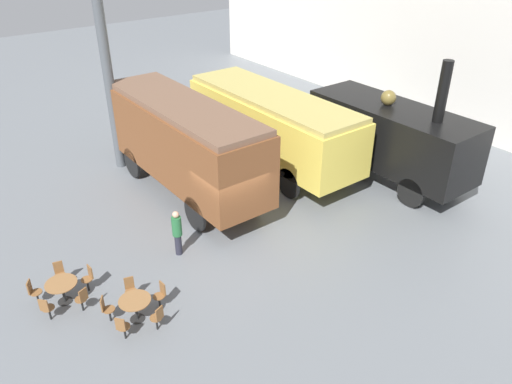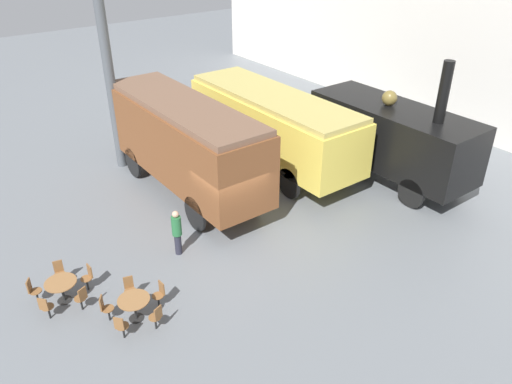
{
  "view_description": "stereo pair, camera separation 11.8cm",
  "coord_description": "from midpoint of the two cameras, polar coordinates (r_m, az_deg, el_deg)",
  "views": [
    {
      "loc": [
        12.55,
        -8.49,
        10.5
      ],
      "look_at": [
        0.1,
        1.0,
        1.6
      ],
      "focal_mm": 35.0,
      "sensor_mm": 36.0,
      "label": 1
    },
    {
      "loc": [
        12.62,
        -8.4,
        10.5
      ],
      "look_at": [
        0.1,
        1.0,
        1.6
      ],
      "focal_mm": 35.0,
      "sensor_mm": 36.0,
      "label": 2
    }
  ],
  "objects": [
    {
      "name": "passenger_coach_vintage",
      "position": [
        22.71,
        2.09,
        7.95
      ],
      "size": [
        9.38,
        2.85,
        3.44
      ],
      "color": "#E0C64C",
      "rests_on": "ground_plane"
    },
    {
      "name": "passenger_coach_wooden",
      "position": [
        20.43,
        -7.98,
        5.95
      ],
      "size": [
        8.96,
        2.6,
        3.97
      ],
      "color": "brown",
      "rests_on": "ground_plane"
    },
    {
      "name": "cafe_chair_6",
      "position": [
        15.47,
        -10.72,
        -11.25
      ],
      "size": [
        0.36,
        0.36,
        0.87
      ],
      "rotation": [
        0.0,
        0.0,
        4.77
      ],
      "color": "black",
      "rests_on": "ground_plane"
    },
    {
      "name": "cafe_chair_2",
      "position": [
        15.91,
        -19.11,
        -11.3
      ],
      "size": [
        0.4,
        0.38,
        0.87
      ],
      "rotation": [
        0.0,
        0.0,
        9.82
      ],
      "color": "black",
      "rests_on": "ground_plane"
    },
    {
      "name": "cafe_chair_7",
      "position": [
        15.85,
        -14.05,
        -10.55
      ],
      "size": [
        0.38,
        0.36,
        0.87
      ],
      "rotation": [
        0.0,
        0.0,
        6.03
      ],
      "color": "black",
      "rests_on": "ground_plane"
    },
    {
      "name": "backdrop_wall",
      "position": [
        27.49,
        25.31,
        14.3
      ],
      "size": [
        44.0,
        0.15,
        9.0
      ],
      "color": "silver",
      "rests_on": "ground_plane"
    },
    {
      "name": "visitor_person",
      "position": [
        17.26,
        -8.83,
        -4.42
      ],
      "size": [
        0.34,
        0.34,
        1.73
      ],
      "color": "#262633",
      "rests_on": "ground_plane"
    },
    {
      "name": "cafe_chair_0",
      "position": [
        16.72,
        -23.97,
        -10.14
      ],
      "size": [
        0.39,
        0.4,
        0.87
      ],
      "rotation": [
        0.0,
        0.0,
        7.31
      ],
      "color": "black",
      "rests_on": "ground_plane"
    },
    {
      "name": "cafe_chair_8",
      "position": [
        15.37,
        -16.66,
        -12.47
      ],
      "size": [
        0.39,
        0.4,
        0.87
      ],
      "rotation": [
        0.0,
        0.0,
        7.28
      ],
      "color": "black",
      "rests_on": "ground_plane"
    },
    {
      "name": "cafe_chair_1",
      "position": [
        15.95,
        -22.71,
        -11.99
      ],
      "size": [
        0.4,
        0.41,
        0.87
      ],
      "rotation": [
        0.0,
        0.0,
        8.57
      ],
      "color": "black",
      "rests_on": "ground_plane"
    },
    {
      "name": "cafe_table_near",
      "position": [
        16.41,
        -21.18,
        -9.94
      ],
      "size": [
        0.96,
        0.96,
        0.72
      ],
      "color": "black",
      "rests_on": "ground_plane"
    },
    {
      "name": "cafe_table_mid",
      "position": [
        15.15,
        -13.53,
        -12.24
      ],
      "size": [
        0.94,
        0.94,
        0.74
      ],
      "color": "black",
      "rests_on": "ground_plane"
    },
    {
      "name": "ground_plane",
      "position": [
        18.44,
        -2.51,
        -5.12
      ],
      "size": [
        80.0,
        80.0,
        0.0
      ],
      "primitive_type": "plane",
      "color": "slate"
    },
    {
      "name": "support_pillar",
      "position": [
        22.91,
        -16.16,
        11.99
      ],
      "size": [
        0.44,
        0.44,
        8.0
      ],
      "color": "#4C5156",
      "rests_on": "ground_plane"
    },
    {
      "name": "steam_locomotive",
      "position": [
        22.34,
        15.42,
        6.3
      ],
      "size": [
        7.54,
        2.62,
        5.69
      ],
      "color": "black",
      "rests_on": "ground_plane"
    },
    {
      "name": "cafe_chair_5",
      "position": [
        14.74,
        -11.07,
        -13.76
      ],
      "size": [
        0.39,
        0.38,
        0.87
      ],
      "rotation": [
        0.0,
        0.0,
        3.51
      ],
      "color": "black",
      "rests_on": "ground_plane"
    },
    {
      "name": "cafe_chair_4",
      "position": [
        17.14,
        -21.38,
        -8.45
      ],
      "size": [
        0.38,
        0.36,
        0.87
      ],
      "rotation": [
        0.0,
        0.0,
        12.34
      ],
      "color": "black",
      "rests_on": "ground_plane"
    },
    {
      "name": "cafe_chair_3",
      "position": [
        16.66,
        -18.45,
        -9.07
      ],
      "size": [
        0.36,
        0.36,
        0.87
      ],
      "rotation": [
        0.0,
        0.0,
        11.08
      ],
      "color": "black",
      "rests_on": "ground_plane"
    },
    {
      "name": "cafe_chair_9",
      "position": [
        14.68,
        -14.95,
        -14.57
      ],
      "size": [
        0.4,
        0.41,
        0.87
      ],
      "rotation": [
        0.0,
        0.0,
        8.54
      ],
      "color": "black",
      "rests_on": "ground_plane"
    }
  ]
}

